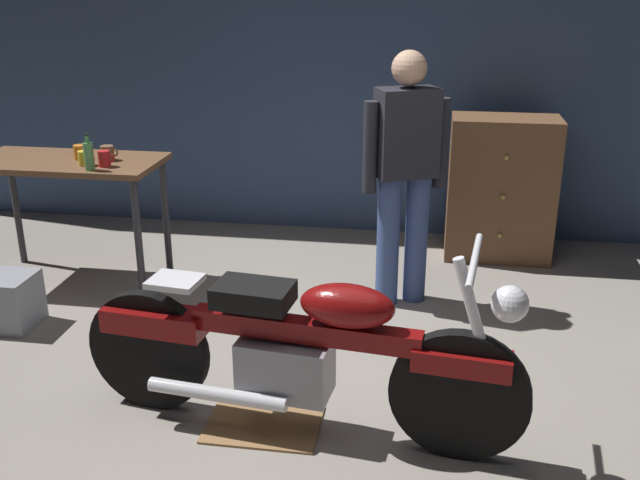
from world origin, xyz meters
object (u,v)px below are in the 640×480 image
object	(u,v)px
mug_brown_stoneware	(108,153)
mug_orange_travel	(80,152)
mug_yellow_tall	(85,158)
mug_red_diner	(105,159)
storage_bin	(0,300)
bottle	(89,155)
motorcycle	(298,348)
person_standing	(405,169)
wooden_dresser	(501,188)

from	to	relation	value
mug_brown_stoneware	mug_orange_travel	world-z (taller)	mug_brown_stoneware
mug_yellow_tall	mug_red_diner	bearing A→B (deg)	-2.27
mug_yellow_tall	mug_red_diner	world-z (taller)	mug_red_diner
storage_bin	mug_yellow_tall	xyz separation A→B (m)	(0.36, 0.62, 0.78)
mug_orange_travel	mug_brown_stoneware	bearing A→B (deg)	1.62
bottle	mug_brown_stoneware	bearing A→B (deg)	89.24
motorcycle	person_standing	xyz separation A→B (m)	(0.41, 1.57, 0.48)
mug_yellow_tall	wooden_dresser	bearing A→B (deg)	21.23
mug_red_diner	bottle	bearing A→B (deg)	-119.66
storage_bin	bottle	xyz separation A→B (m)	(0.44, 0.51, 0.83)
motorcycle	person_standing	bearing A→B (deg)	82.05
wooden_dresser	bottle	xyz separation A→B (m)	(-2.73, -1.20, 0.45)
mug_yellow_tall	mug_orange_travel	bearing A→B (deg)	124.45
motorcycle	bottle	xyz separation A→B (m)	(-1.62, 1.33, 0.55)
mug_yellow_tall	bottle	bearing A→B (deg)	-51.28
mug_orange_travel	mug_yellow_tall	bearing A→B (deg)	-55.55
person_standing	mug_orange_travel	bearing A→B (deg)	-24.30
person_standing	mug_brown_stoneware	bearing A→B (deg)	-24.51
storage_bin	bottle	size ratio (longest dim) A/B	1.83
wooden_dresser	bottle	world-z (taller)	bottle
mug_yellow_tall	mug_red_diner	xyz separation A→B (m)	(0.14, -0.01, 0.00)
wooden_dresser	storage_bin	size ratio (longest dim) A/B	2.50
motorcycle	bottle	size ratio (longest dim) A/B	9.06
motorcycle	mug_brown_stoneware	xyz separation A→B (m)	(-1.61, 1.60, 0.50)
motorcycle	wooden_dresser	bearing A→B (deg)	72.94
motorcycle	person_standing	distance (m)	1.69
mug_red_diner	mug_orange_travel	distance (m)	0.30
mug_red_diner	mug_brown_stoneware	bearing A→B (deg)	107.92
mug_yellow_tall	mug_brown_stoneware	world-z (taller)	mug_brown_stoneware
mug_brown_stoneware	mug_red_diner	bearing A→B (deg)	-72.08
mug_orange_travel	bottle	world-z (taller)	bottle
mug_orange_travel	bottle	xyz separation A→B (m)	(0.19, -0.26, 0.05)
mug_red_diner	person_standing	bearing A→B (deg)	4.11
motorcycle	mug_yellow_tall	xyz separation A→B (m)	(-1.70, 1.43, 0.50)
bottle	person_standing	bearing A→B (deg)	6.84
person_standing	wooden_dresser	xyz separation A→B (m)	(0.70, 0.96, -0.38)
wooden_dresser	mug_yellow_tall	xyz separation A→B (m)	(-2.82, -1.10, 0.40)
wooden_dresser	mug_red_diner	xyz separation A→B (m)	(-2.67, -1.10, 0.40)
person_standing	storage_bin	xyz separation A→B (m)	(-2.47, -0.76, -0.76)
mug_red_diner	bottle	size ratio (longest dim) A/B	0.48
mug_brown_stoneware	mug_red_diner	distance (m)	0.18
mug_brown_stoneware	mug_orange_travel	size ratio (longest dim) A/B	1.04
wooden_dresser	mug_orange_travel	distance (m)	3.10
mug_orange_travel	storage_bin	bearing A→B (deg)	-107.95
person_standing	mug_orange_travel	distance (m)	2.22
wooden_dresser	mug_brown_stoneware	world-z (taller)	wooden_dresser
motorcycle	storage_bin	size ratio (longest dim) A/B	4.96
storage_bin	bottle	bearing A→B (deg)	49.03
mug_red_diner	mug_orange_travel	world-z (taller)	mug_red_diner
storage_bin	motorcycle	bearing A→B (deg)	-21.56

